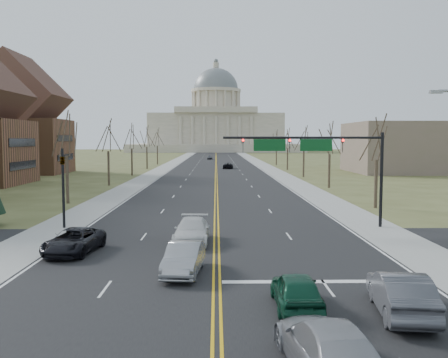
{
  "coord_description": "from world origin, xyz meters",
  "views": [
    {
      "loc": [
        -0.02,
        -23.9,
        6.71
      ],
      "look_at": [
        0.72,
        22.13,
        3.0
      ],
      "focal_mm": 40.0,
      "sensor_mm": 36.0,
      "label": 1
    }
  ],
  "objects_px": {
    "signal_left": "(63,179)",
    "car_far_nb": "(228,166)",
    "car_far_sb": "(210,157)",
    "signal_mast": "(315,152)",
    "car_sb_outer_lead": "(74,241)",
    "car_nb_inner_second": "(328,347)",
    "car_nb_outer_lead": "(401,293)",
    "car_sb_inner_lead": "(184,258)",
    "car_nb_inner_lead": "(296,290)",
    "car_sb_inner_second": "(192,231)"
  },
  "relations": [
    {
      "from": "car_sb_outer_lead",
      "to": "car_far_sb",
      "type": "height_order",
      "value": "car_sb_outer_lead"
    },
    {
      "from": "signal_left",
      "to": "car_sb_inner_second",
      "type": "relative_size",
      "value": 1.11
    },
    {
      "from": "car_nb_inner_second",
      "to": "car_sb_inner_second",
      "type": "distance_m",
      "value": 18.74
    },
    {
      "from": "car_nb_inner_second",
      "to": "car_sb_inner_second",
      "type": "bearing_deg",
      "value": -80.82
    },
    {
      "from": "car_nb_inner_lead",
      "to": "car_nb_inner_second",
      "type": "relative_size",
      "value": 0.79
    },
    {
      "from": "car_sb_inner_second",
      "to": "car_far_nb",
      "type": "xyz_separation_m",
      "value": [
        4.28,
        81.02,
        -0.11
      ]
    },
    {
      "from": "car_nb_inner_second",
      "to": "car_sb_inner_lead",
      "type": "height_order",
      "value": "car_nb_inner_second"
    },
    {
      "from": "car_nb_inner_second",
      "to": "car_sb_inner_lead",
      "type": "distance_m",
      "value": 11.74
    },
    {
      "from": "car_sb_inner_lead",
      "to": "car_sb_outer_lead",
      "type": "xyz_separation_m",
      "value": [
        -6.75,
        4.6,
        -0.05
      ]
    },
    {
      "from": "car_sb_outer_lead",
      "to": "car_far_nb",
      "type": "height_order",
      "value": "car_sb_outer_lead"
    },
    {
      "from": "signal_mast",
      "to": "car_sb_inner_second",
      "type": "height_order",
      "value": "signal_mast"
    },
    {
      "from": "car_far_nb",
      "to": "car_far_sb",
      "type": "relative_size",
      "value": 1.22
    },
    {
      "from": "signal_left",
      "to": "car_far_nb",
      "type": "height_order",
      "value": "signal_left"
    },
    {
      "from": "car_sb_inner_lead",
      "to": "car_far_sb",
      "type": "xyz_separation_m",
      "value": [
        -0.44,
        138.9,
        -0.09
      ]
    },
    {
      "from": "car_nb_inner_second",
      "to": "car_far_sb",
      "type": "relative_size",
      "value": 1.39
    },
    {
      "from": "car_nb_inner_lead",
      "to": "car_nb_outer_lead",
      "type": "relative_size",
      "value": 0.86
    },
    {
      "from": "car_far_nb",
      "to": "car_far_sb",
      "type": "xyz_separation_m",
      "value": [
        -4.77,
        50.47,
        0.01
      ]
    },
    {
      "from": "car_nb_outer_lead",
      "to": "car_far_nb",
      "type": "distance_m",
      "value": 94.49
    },
    {
      "from": "car_nb_inner_lead",
      "to": "car_sb_inner_second",
      "type": "xyz_separation_m",
      "value": [
        -4.73,
        12.63,
        0.04
      ]
    },
    {
      "from": "signal_left",
      "to": "car_sb_outer_lead",
      "type": "xyz_separation_m",
      "value": [
        3.12,
        -8.39,
        -2.99
      ]
    },
    {
      "from": "car_nb_inner_lead",
      "to": "car_nb_inner_second",
      "type": "xyz_separation_m",
      "value": [
        0.01,
        -5.5,
        0.06
      ]
    },
    {
      "from": "signal_left",
      "to": "car_nb_inner_lead",
      "type": "xyz_separation_m",
      "value": [
        14.65,
        -18.21,
        -2.96
      ]
    },
    {
      "from": "car_nb_inner_second",
      "to": "car_nb_outer_lead",
      "type": "bearing_deg",
      "value": -134.46
    },
    {
      "from": "car_nb_inner_second",
      "to": "car_sb_outer_lead",
      "type": "bearing_deg",
      "value": -58.48
    },
    {
      "from": "signal_left",
      "to": "car_sb_inner_second",
      "type": "xyz_separation_m",
      "value": [
        9.92,
        -5.57,
        -2.92
      ]
    },
    {
      "from": "car_nb_inner_lead",
      "to": "car_sb_inner_second",
      "type": "distance_m",
      "value": 13.49
    },
    {
      "from": "car_sb_inner_lead",
      "to": "car_sb_outer_lead",
      "type": "bearing_deg",
      "value": 151.22
    },
    {
      "from": "car_far_nb",
      "to": "signal_mast",
      "type": "bearing_deg",
      "value": 96.4
    },
    {
      "from": "signal_mast",
      "to": "car_far_sb",
      "type": "height_order",
      "value": "signal_mast"
    },
    {
      "from": "car_sb_outer_lead",
      "to": "car_far_sb",
      "type": "bearing_deg",
      "value": 94.65
    },
    {
      "from": "signal_left",
      "to": "car_sb_inner_lead",
      "type": "distance_m",
      "value": 16.58
    },
    {
      "from": "signal_left",
      "to": "car_sb_inner_second",
      "type": "distance_m",
      "value": 11.75
    },
    {
      "from": "signal_left",
      "to": "car_far_nb",
      "type": "xyz_separation_m",
      "value": [
        14.2,
        75.45,
        -3.03
      ]
    },
    {
      "from": "signal_left",
      "to": "car_far_nb",
      "type": "relative_size",
      "value": 1.24
    },
    {
      "from": "signal_mast",
      "to": "car_sb_inner_lead",
      "type": "bearing_deg",
      "value": -124.94
    },
    {
      "from": "car_sb_outer_lead",
      "to": "car_far_nb",
      "type": "relative_size",
      "value": 1.07
    },
    {
      "from": "car_sb_inner_second",
      "to": "car_sb_outer_lead",
      "type": "bearing_deg",
      "value": -155.81
    },
    {
      "from": "car_nb_outer_lead",
      "to": "car_sb_inner_second",
      "type": "relative_size",
      "value": 0.94
    },
    {
      "from": "signal_mast",
      "to": "car_far_nb",
      "type": "xyz_separation_m",
      "value": [
        -4.75,
        75.45,
        -5.08
      ]
    },
    {
      "from": "car_nb_inner_lead",
      "to": "car_nb_inner_second",
      "type": "bearing_deg",
      "value": 90.48
    },
    {
      "from": "car_far_sb",
      "to": "signal_mast",
      "type": "bearing_deg",
      "value": -85.77
    },
    {
      "from": "car_nb_inner_lead",
      "to": "car_nb_outer_lead",
      "type": "distance_m",
      "value": 3.93
    },
    {
      "from": "signal_left",
      "to": "car_nb_outer_lead",
      "type": "bearing_deg",
      "value": -45.67
    },
    {
      "from": "signal_left",
      "to": "car_nb_inner_second",
      "type": "bearing_deg",
      "value": -58.27
    },
    {
      "from": "car_nb_inner_lead",
      "to": "car_far_nb",
      "type": "relative_size",
      "value": 0.9
    },
    {
      "from": "car_sb_inner_second",
      "to": "car_far_sb",
      "type": "xyz_separation_m",
      "value": [
        -0.48,
        131.49,
        -0.1
      ]
    },
    {
      "from": "signal_mast",
      "to": "signal_left",
      "type": "bearing_deg",
      "value": 180.0
    },
    {
      "from": "car_sb_inner_lead",
      "to": "car_far_sb",
      "type": "relative_size",
      "value": 1.16
    },
    {
      "from": "car_nb_outer_lead",
      "to": "car_far_sb",
      "type": "bearing_deg",
      "value": -78.97
    },
    {
      "from": "signal_left",
      "to": "car_sb_inner_lead",
      "type": "xyz_separation_m",
      "value": [
        9.87,
        -12.99,
        -2.94
      ]
    }
  ]
}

